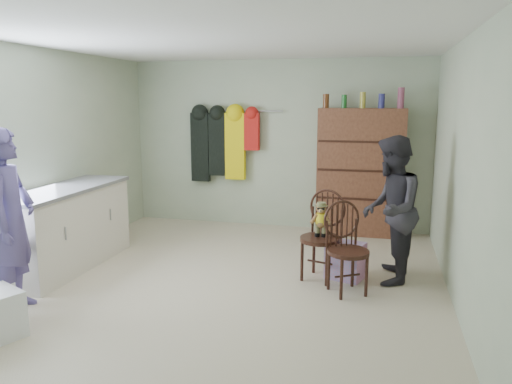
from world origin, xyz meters
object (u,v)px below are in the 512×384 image
(chair_far, at_px, (346,244))
(chair_front, at_px, (322,228))
(dresser, at_px, (360,172))
(counter, at_px, (66,227))

(chair_far, bearing_deg, chair_front, 98.37)
(chair_front, xyz_separation_m, chair_far, (0.27, -0.33, -0.06))
(dresser, bearing_deg, chair_front, -98.82)
(counter, height_order, dresser, dresser)
(chair_front, height_order, dresser, dresser)
(chair_front, relative_size, chair_far, 1.05)
(chair_front, bearing_deg, dresser, 98.78)
(counter, relative_size, chair_front, 1.92)
(counter, height_order, chair_far, counter)
(counter, distance_m, dresser, 3.96)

